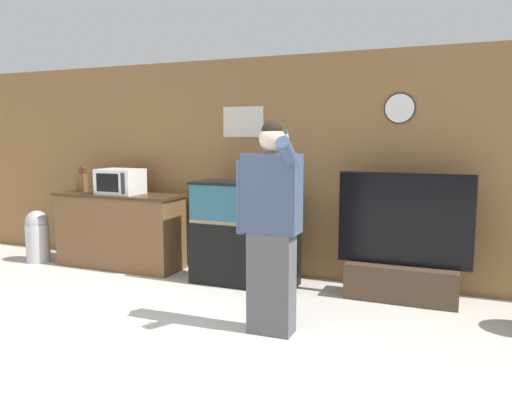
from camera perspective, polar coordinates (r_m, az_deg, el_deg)
The scene contains 9 objects.
ground_plane at distance 3.95m, azimuth -17.22°, elevation -18.09°, with size 18.00×18.00×0.00m, color beige.
wall_back_paneled at distance 6.07m, azimuth 0.00°, elevation 3.80°, with size 10.00×0.08×2.60m.
counter_island at distance 6.64m, azimuth -15.28°, elevation -3.35°, with size 1.69×0.57×0.95m.
microwave at distance 6.50m, azimuth -15.25°, elevation 2.05°, with size 0.53×0.40×0.32m.
knife_block at distance 6.93m, azimuth -19.28°, elevation 2.00°, with size 0.13×0.09×0.34m.
aquarium_on_stand at distance 5.64m, azimuth -1.32°, elevation -3.81°, with size 1.20×0.48×1.17m.
tv_on_stand at distance 5.35m, azimuth 16.34°, elevation -7.00°, with size 1.34×0.40×1.31m.
person_standing at distance 4.18m, azimuth 1.66°, elevation -2.84°, with size 0.57×0.43×1.80m.
trash_bin at distance 7.30m, azimuth -23.70°, elevation -3.74°, with size 0.30×0.30×0.69m.
Camera 1 is at (2.33, -2.71, 1.67)m, focal length 35.00 mm.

